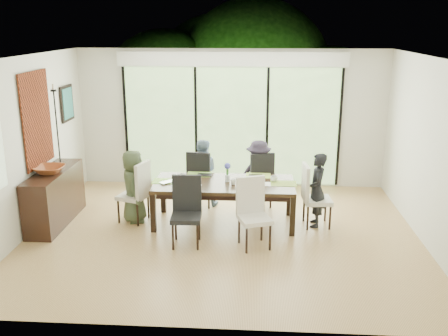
# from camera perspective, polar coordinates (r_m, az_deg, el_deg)

# --- Properties ---
(floor) EXTENTS (6.00, 5.00, 0.01)m
(floor) POSITION_cam_1_polar(r_m,az_deg,el_deg) (7.83, -0.12, -7.59)
(floor) COLOR olive
(floor) RESTS_ON ground
(ceiling) EXTENTS (6.00, 5.00, 0.01)m
(ceiling) POSITION_cam_1_polar(r_m,az_deg,el_deg) (7.18, -0.14, 12.61)
(ceiling) COLOR white
(ceiling) RESTS_ON wall_back
(wall_back) EXTENTS (6.00, 0.02, 2.70)m
(wall_back) POSITION_cam_1_polar(r_m,az_deg,el_deg) (9.84, 0.87, 5.65)
(wall_back) COLOR silver
(wall_back) RESTS_ON floor
(wall_front) EXTENTS (6.00, 0.02, 2.70)m
(wall_front) POSITION_cam_1_polar(r_m,az_deg,el_deg) (5.00, -2.10, -5.02)
(wall_front) COLOR white
(wall_front) RESTS_ON floor
(wall_left) EXTENTS (0.02, 5.00, 2.70)m
(wall_left) POSITION_cam_1_polar(r_m,az_deg,el_deg) (8.16, -21.73, 2.26)
(wall_left) COLOR silver
(wall_left) RESTS_ON floor
(wall_right) EXTENTS (0.02, 5.00, 2.70)m
(wall_right) POSITION_cam_1_polar(r_m,az_deg,el_deg) (7.79, 22.55, 1.54)
(wall_right) COLOR beige
(wall_right) RESTS_ON floor
(glass_doors) EXTENTS (4.20, 0.02, 2.30)m
(glass_doors) POSITION_cam_1_polar(r_m,az_deg,el_deg) (9.83, 0.86, 4.75)
(glass_doors) COLOR #598C3F
(glass_doors) RESTS_ON wall_back
(blinds_header) EXTENTS (4.40, 0.06, 0.28)m
(blinds_header) POSITION_cam_1_polar(r_m,az_deg,el_deg) (9.64, 0.89, 12.33)
(blinds_header) COLOR white
(blinds_header) RESTS_ON wall_back
(mullion_a) EXTENTS (0.05, 0.04, 2.30)m
(mullion_a) POSITION_cam_1_polar(r_m,az_deg,el_deg) (10.14, -11.12, 4.81)
(mullion_a) COLOR black
(mullion_a) RESTS_ON wall_back
(mullion_b) EXTENTS (0.05, 0.04, 2.30)m
(mullion_b) POSITION_cam_1_polar(r_m,az_deg,el_deg) (9.88, -3.22, 4.79)
(mullion_b) COLOR black
(mullion_b) RESTS_ON wall_back
(mullion_c) EXTENTS (0.05, 0.04, 2.30)m
(mullion_c) POSITION_cam_1_polar(r_m,az_deg,el_deg) (9.81, 4.96, 4.67)
(mullion_c) COLOR black
(mullion_c) RESTS_ON wall_back
(mullion_d) EXTENTS (0.05, 0.04, 2.30)m
(mullion_d) POSITION_cam_1_polar(r_m,az_deg,el_deg) (9.94, 13.08, 4.46)
(mullion_d) COLOR black
(mullion_d) RESTS_ON wall_back
(deck) EXTENTS (6.00, 1.80, 0.10)m
(deck) POSITION_cam_1_polar(r_m,az_deg,el_deg) (11.04, 1.08, -0.65)
(deck) COLOR #4F3A21
(deck) RESTS_ON ground
(rail_top) EXTENTS (6.00, 0.08, 0.06)m
(rail_top) POSITION_cam_1_polar(r_m,az_deg,el_deg) (11.65, 1.29, 3.32)
(rail_top) COLOR brown
(rail_top) RESTS_ON deck
(foliage_left) EXTENTS (3.20, 3.20, 3.20)m
(foliage_left) POSITION_cam_1_polar(r_m,az_deg,el_deg) (12.67, -6.73, 8.36)
(foliage_left) COLOR #14380F
(foliage_left) RESTS_ON ground
(foliage_mid) EXTENTS (4.00, 4.00, 4.00)m
(foliage_mid) POSITION_cam_1_polar(r_m,az_deg,el_deg) (13.02, 3.43, 10.25)
(foliage_mid) COLOR #14380F
(foliage_mid) RESTS_ON ground
(foliage_right) EXTENTS (2.80, 2.80, 2.80)m
(foliage_right) POSITION_cam_1_polar(r_m,az_deg,el_deg) (12.41, 11.75, 7.13)
(foliage_right) COLOR #14380F
(foliage_right) RESTS_ON ground
(foliage_far) EXTENTS (3.60, 3.60, 3.60)m
(foliage_far) POSITION_cam_1_polar(r_m,az_deg,el_deg) (13.78, -0.78, 9.85)
(foliage_far) COLOR #14380F
(foliage_far) RESTS_ON ground
(table_top) EXTENTS (2.24, 1.03, 0.06)m
(table_top) POSITION_cam_1_polar(r_m,az_deg,el_deg) (8.01, 0.01, -1.84)
(table_top) COLOR black
(table_top) RESTS_ON floor
(table_apron) EXTENTS (2.05, 0.84, 0.09)m
(table_apron) POSITION_cam_1_polar(r_m,az_deg,el_deg) (8.04, 0.01, -2.41)
(table_apron) COLOR black
(table_apron) RESTS_ON floor
(table_leg_fl) EXTENTS (0.08, 0.08, 0.64)m
(table_leg_fl) POSITION_cam_1_polar(r_m,az_deg,el_deg) (7.87, -8.10, -5.06)
(table_leg_fl) COLOR black
(table_leg_fl) RESTS_ON floor
(table_leg_fr) EXTENTS (0.08, 0.08, 0.64)m
(table_leg_fr) POSITION_cam_1_polar(r_m,az_deg,el_deg) (7.73, 7.84, -5.45)
(table_leg_fr) COLOR black
(table_leg_fr) RESTS_ON floor
(table_leg_bl) EXTENTS (0.08, 0.08, 0.64)m
(table_leg_bl) POSITION_cam_1_polar(r_m,az_deg,el_deg) (8.66, -6.96, -3.00)
(table_leg_bl) COLOR black
(table_leg_bl) RESTS_ON floor
(table_leg_br) EXTENTS (0.08, 0.08, 0.64)m
(table_leg_br) POSITION_cam_1_polar(r_m,az_deg,el_deg) (8.54, 7.47, -3.31)
(table_leg_br) COLOR black
(table_leg_br) RESTS_ON floor
(chair_left_end) EXTENTS (0.54, 0.54, 1.03)m
(chair_left_end) POSITION_cam_1_polar(r_m,az_deg,el_deg) (8.29, -10.40, -2.64)
(chair_left_end) COLOR beige
(chair_left_end) RESTS_ON floor
(chair_right_end) EXTENTS (0.46, 0.46, 1.03)m
(chair_right_end) POSITION_cam_1_polar(r_m,az_deg,el_deg) (8.11, 10.66, -3.09)
(chair_right_end) COLOR silver
(chair_right_end) RESTS_ON floor
(chair_far_left) EXTENTS (0.51, 0.51, 1.03)m
(chair_far_left) POSITION_cam_1_polar(r_m,az_deg,el_deg) (8.91, -2.52, -1.05)
(chair_far_left) COLOR black
(chair_far_left) RESTS_ON floor
(chair_far_right) EXTENTS (0.55, 0.55, 1.03)m
(chair_far_right) POSITION_cam_1_polar(r_m,az_deg,el_deg) (8.86, 3.93, -1.18)
(chair_far_right) COLOR black
(chair_far_right) RESTS_ON floor
(chair_near_left) EXTENTS (0.45, 0.45, 1.03)m
(chair_near_left) POSITION_cam_1_polar(r_m,az_deg,el_deg) (7.30, -4.37, -5.06)
(chair_near_left) COLOR black
(chair_near_left) RESTS_ON floor
(chair_near_right) EXTENTS (0.55, 0.55, 1.03)m
(chair_near_right) POSITION_cam_1_polar(r_m,az_deg,el_deg) (7.23, 3.53, -5.26)
(chair_near_right) COLOR white
(chair_near_right) RESTS_ON floor
(person_left_end) EXTENTS (0.46, 0.62, 1.20)m
(person_left_end) POSITION_cam_1_polar(r_m,az_deg,el_deg) (8.26, -10.29, -2.06)
(person_left_end) COLOR #3E4B32
(person_left_end) RESTS_ON floor
(person_right_end) EXTENTS (0.39, 0.58, 1.20)m
(person_right_end) POSITION_cam_1_polar(r_m,az_deg,el_deg) (8.08, 10.55, -2.50)
(person_right_end) COLOR black
(person_right_end) RESTS_ON floor
(person_far_left) EXTENTS (0.59, 0.40, 1.20)m
(person_far_left) POSITION_cam_1_polar(r_m,az_deg,el_deg) (8.86, -2.54, -0.54)
(person_far_left) COLOR #7893AD
(person_far_left) RESTS_ON floor
(person_far_right) EXTENTS (0.61, 0.43, 1.20)m
(person_far_right) POSITION_cam_1_polar(r_m,az_deg,el_deg) (8.81, 3.94, -0.66)
(person_far_right) COLOR #262030
(person_far_right) RESTS_ON floor
(placemat_left) EXTENTS (0.41, 0.30, 0.01)m
(placemat_left) POSITION_cam_1_polar(r_m,az_deg,el_deg) (8.12, -6.70, -1.48)
(placemat_left) COLOR #84BD43
(placemat_left) RESTS_ON table_top
(placemat_right) EXTENTS (0.41, 0.30, 0.01)m
(placemat_right) POSITION_cam_1_polar(r_m,az_deg,el_deg) (8.00, 6.82, -1.76)
(placemat_right) COLOR olive
(placemat_right) RESTS_ON table_top
(placemat_far_l) EXTENTS (0.41, 0.30, 0.01)m
(placemat_far_l) POSITION_cam_1_polar(r_m,az_deg,el_deg) (8.42, -2.87, -0.73)
(placemat_far_l) COLOR #73A039
(placemat_far_l) RESTS_ON table_top
(placemat_far_r) EXTENTS (0.41, 0.30, 0.01)m
(placemat_far_r) POSITION_cam_1_polar(r_m,az_deg,el_deg) (8.37, 3.95, -0.86)
(placemat_far_r) COLOR #A3C345
(placemat_far_r) RESTS_ON table_top
(placemat_paper) EXTENTS (0.41, 0.30, 0.01)m
(placemat_paper) POSITION_cam_1_polar(r_m,az_deg,el_deg) (7.78, -4.19, -2.22)
(placemat_paper) COLOR white
(placemat_paper) RESTS_ON table_top
(tablet_far_l) EXTENTS (0.24, 0.17, 0.01)m
(tablet_far_l) POSITION_cam_1_polar(r_m,az_deg,el_deg) (8.36, -2.22, -0.79)
(tablet_far_l) COLOR black
(tablet_far_l) RESTS_ON table_top
(tablet_far_r) EXTENTS (0.22, 0.16, 0.01)m
(tablet_far_r) POSITION_cam_1_polar(r_m,az_deg,el_deg) (8.32, 3.61, -0.91)
(tablet_far_r) COLOR black
(tablet_far_r) RESTS_ON table_top
(papers) EXTENTS (0.28, 0.21, 0.00)m
(papers) POSITION_cam_1_polar(r_m,az_deg,el_deg) (7.94, 5.03, -1.84)
(papers) COLOR white
(papers) RESTS_ON table_top
(platter_base) EXTENTS (0.24, 0.24, 0.02)m
(platter_base) POSITION_cam_1_polar(r_m,az_deg,el_deg) (7.77, -4.19, -2.13)
(platter_base) COLOR white
(platter_base) RESTS_ON table_top
(platter_snacks) EXTENTS (0.19, 0.19, 0.01)m
(platter_snacks) POSITION_cam_1_polar(r_m,az_deg,el_deg) (7.77, -4.19, -2.01)
(platter_snacks) COLOR orange
(platter_snacks) RESTS_ON table_top
(vase) EXTENTS (0.07, 0.07, 0.11)m
(vase) POSITION_cam_1_polar(r_m,az_deg,el_deg) (8.03, 0.39, -1.17)
(vase) COLOR silver
(vase) RESTS_ON table_top
(hyacinth_stems) EXTENTS (0.04, 0.04, 0.15)m
(hyacinth_stems) POSITION_cam_1_polar(r_m,az_deg,el_deg) (8.00, 0.39, -0.40)
(hyacinth_stems) COLOR #337226
(hyacinth_stems) RESTS_ON table_top
(hyacinth_blooms) EXTENTS (0.10, 0.10, 0.10)m
(hyacinth_blooms) POSITION_cam_1_polar(r_m,az_deg,el_deg) (7.97, 0.39, 0.24)
(hyacinth_blooms) COLOR #5357D1
(hyacinth_blooms) RESTS_ON table_top
(laptop) EXTENTS (0.36, 0.36, 0.02)m
(laptop) POSITION_cam_1_polar(r_m,az_deg,el_deg) (8.01, -6.12, -1.65)
(laptop) COLOR silver
(laptop) RESTS_ON table_top
(cup_a) EXTENTS (0.16, 0.16, 0.09)m
(cup_a) POSITION_cam_1_polar(r_m,az_deg,el_deg) (8.21, -4.80, -0.92)
(cup_a) COLOR white
(cup_a) RESTS_ON table_top
(cup_b) EXTENTS (0.13, 0.13, 0.09)m
(cup_b) POSITION_cam_1_polar(r_m,az_deg,el_deg) (7.89, 1.05, -1.60)
(cup_b) COLOR white
(cup_b) RESTS_ON table_top
(cup_c) EXTENTS (0.15, 0.15, 0.09)m
(cup_c) POSITION_cam_1_polar(r_m,az_deg,el_deg) (8.08, 5.73, -1.24)
(cup_c) COLOR white
(cup_c) RESTS_ON table_top
(book) EXTENTS (0.16, 0.21, 0.02)m
(book) POSITION_cam_1_polar(r_m,az_deg,el_deg) (8.04, 1.81, -1.52)
(book) COLOR white
(book) RESTS_ON table_top
(sideboard) EXTENTS (0.44, 1.57, 0.88)m
(sideboard) POSITION_cam_1_polar(r_m,az_deg,el_deg) (8.57, -18.76, -3.17)
(sideboard) COLOR black
(sideboard) RESTS_ON floor
(bowl) EXTENTS (0.47, 0.47, 0.11)m
(bowl) POSITION_cam_1_polar(r_m,az_deg,el_deg) (8.33, -19.33, -0.17)
(bowl) COLOR brown
(bowl) RESTS_ON sideboard
(candlestick_base) EXTENTS (0.10, 0.10, 0.04)m
(candlestick_base) POSITION_cam_1_polar(r_m,az_deg,el_deg) (8.74, -18.19, 0.43)
(candlestick_base) COLOR black
(candlestick_base) RESTS_ON sideboard
(candlestick_shaft) EXTENTS (0.02, 0.02, 1.22)m
(candlestick_shaft) POSITION_cam_1_polar(r_m,az_deg,el_deg) (8.60, -18.55, 4.38)
(candlestick_shaft) COLOR black
(candlestick_shaft) RESTS_ON sideboard
(candlestick_pan) EXTENTS (0.10, 0.10, 0.03)m
(candlestick_pan) POSITION_cam_1_polar(r_m,az_deg,el_deg) (8.51, -18.92, 8.38)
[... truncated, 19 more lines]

